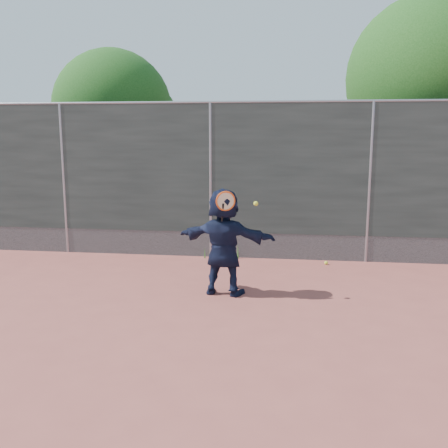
# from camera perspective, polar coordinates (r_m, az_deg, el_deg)

# --- Properties ---
(ground) EXTENTS (80.00, 80.00, 0.00)m
(ground) POSITION_cam_1_polar(r_m,az_deg,el_deg) (6.69, -6.29, -10.98)
(ground) COLOR #9E4C42
(ground) RESTS_ON ground
(player) EXTENTS (1.57, 0.74, 1.63)m
(player) POSITION_cam_1_polar(r_m,az_deg,el_deg) (7.52, 0.00, -2.04)
(player) COLOR #121832
(player) RESTS_ON ground
(ball_ground) EXTENTS (0.07, 0.07, 0.07)m
(ball_ground) POSITION_cam_1_polar(r_m,az_deg,el_deg) (9.55, 11.59, -4.37)
(ball_ground) COLOR #D1E031
(ball_ground) RESTS_ON ground
(fence) EXTENTS (20.00, 0.06, 3.03)m
(fence) POSITION_cam_1_polar(r_m,az_deg,el_deg) (9.70, -1.54, 5.37)
(fence) COLOR #38423D
(fence) RESTS_ON ground
(swing_action) EXTENTS (0.61, 0.17, 0.51)m
(swing_action) POSITION_cam_1_polar(r_m,az_deg,el_deg) (7.21, 0.51, 2.48)
(swing_action) COLOR #E35115
(swing_action) RESTS_ON ground
(tree_right) EXTENTS (3.78, 3.60, 5.39)m
(tree_right) POSITION_cam_1_polar(r_m,az_deg,el_deg) (12.26, 23.22, 14.54)
(tree_right) COLOR #382314
(tree_right) RESTS_ON ground
(tree_left) EXTENTS (3.15, 3.00, 4.53)m
(tree_left) POSITION_cam_1_polar(r_m,az_deg,el_deg) (13.34, -11.88, 12.36)
(tree_left) COLOR #382314
(tree_left) RESTS_ON ground
(weed_clump) EXTENTS (0.68, 0.07, 0.30)m
(weed_clump) POSITION_cam_1_polar(r_m,az_deg,el_deg) (9.78, 0.10, -3.19)
(weed_clump) COLOR #387226
(weed_clump) RESTS_ON ground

